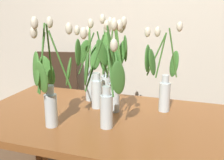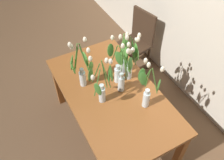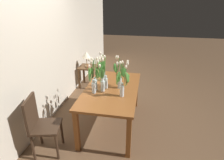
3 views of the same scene
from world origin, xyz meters
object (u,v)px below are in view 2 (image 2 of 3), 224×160
tulip_vase_4 (102,85)px  tulip_vase_5 (81,69)px  dining_chair (138,39)px  tulip_vase_1 (118,67)px  tulip_vase_6 (123,59)px  dining_table (112,98)px  tulip_vase_2 (147,90)px  tulip_vase_0 (131,61)px  tulip_vase_3 (124,72)px

tulip_vase_4 → tulip_vase_5: size_ratio=0.98×
dining_chair → tulip_vase_1: bearing=-45.4°
tulip_vase_1 → tulip_vase_4: tulip_vase_4 is taller
dining_chair → tulip_vase_6: bearing=-44.2°
dining_table → tulip_vase_5: 0.45m
tulip_vase_2 → tulip_vase_5: (-0.52, -0.44, 0.02)m
tulip_vase_0 → tulip_vase_3: tulip_vase_0 is taller
tulip_vase_4 → tulip_vase_6: tulip_vase_4 is taller
tulip_vase_1 → tulip_vase_3: tulip_vase_3 is taller
tulip_vase_3 → dining_chair: bearing=139.2°
tulip_vase_6 → tulip_vase_5: bearing=-93.6°
tulip_vase_1 → tulip_vase_2: tulip_vase_2 is taller
tulip_vase_0 → tulip_vase_6: tulip_vase_0 is taller
dining_table → tulip_vase_6: 0.43m
tulip_vase_4 → tulip_vase_1: bearing=123.3°
tulip_vase_1 → dining_chair: (-0.74, 0.75, -0.40)m
tulip_vase_3 → tulip_vase_2: bearing=18.6°
tulip_vase_1 → dining_chair: size_ratio=0.56×
tulip_vase_3 → tulip_vase_6: (-0.22, 0.12, -0.06)m
tulip_vase_2 → tulip_vase_3: 0.29m
tulip_vase_3 → dining_chair: size_ratio=0.62×
tulip_vase_1 → tulip_vase_5: tulip_vase_5 is taller
dining_table → tulip_vase_2: tulip_vase_2 is taller
dining_chair → tulip_vase_0: bearing=-38.4°
dining_chair → dining_table: bearing=-45.7°
tulip_vase_5 → dining_chair: (-0.63, 1.10, -0.44)m
tulip_vase_5 → tulip_vase_4: bearing=15.7°
tulip_vase_1 → tulip_vase_3: size_ratio=0.91×
tulip_vase_2 → tulip_vase_3: size_ratio=0.95×
tulip_vase_0 → tulip_vase_4: bearing=-69.9°
tulip_vase_3 → tulip_vase_4: (0.04, -0.27, -0.00)m
tulip_vase_2 → tulip_vase_6: bearing=176.8°
tulip_vase_2 → tulip_vase_5: 0.68m
tulip_vase_5 → tulip_vase_3: bearing=54.6°
tulip_vase_4 → tulip_vase_0: bearing=110.1°
dining_chair → tulip_vase_3: bearing=-40.8°
tulip_vase_5 → dining_table: bearing=41.8°
tulip_vase_3 → tulip_vase_6: tulip_vase_3 is taller
dining_table → tulip_vase_0: size_ratio=2.74×
dining_table → tulip_vase_1: tulip_vase_1 is taller
dining_table → tulip_vase_6: size_ratio=2.87×
tulip_vase_2 → tulip_vase_6: size_ratio=0.98×
tulip_vase_3 → tulip_vase_4: 0.27m
tulip_vase_0 → tulip_vase_1: tulip_vase_0 is taller
tulip_vase_4 → tulip_vase_5: tulip_vase_5 is taller
dining_table → tulip_vase_1: bearing=132.6°
tulip_vase_3 → tulip_vase_0: bearing=126.3°
dining_table → tulip_vase_0: tulip_vase_0 is taller
tulip_vase_0 → dining_chair: bearing=141.6°
tulip_vase_0 → tulip_vase_1: 0.15m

